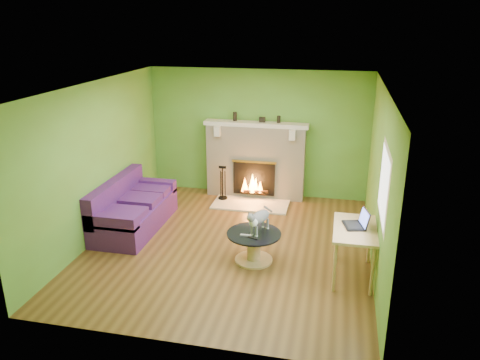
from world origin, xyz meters
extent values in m
plane|color=#533517|center=(0.00, 0.00, 0.00)|extent=(5.00, 5.00, 0.00)
plane|color=white|center=(0.00, 0.00, 2.60)|extent=(5.00, 5.00, 0.00)
plane|color=#54822A|center=(0.00, 2.50, 1.30)|extent=(5.00, 0.00, 5.00)
plane|color=#54822A|center=(0.00, -2.50, 1.30)|extent=(5.00, 0.00, 5.00)
plane|color=#54822A|center=(-2.25, 0.00, 1.30)|extent=(0.00, 5.00, 5.00)
plane|color=#54822A|center=(2.25, 0.00, 1.30)|extent=(0.00, 5.00, 5.00)
plane|color=silver|center=(2.24, -0.90, 1.55)|extent=(0.00, 1.20, 1.20)
plane|color=white|center=(2.23, -0.90, 1.55)|extent=(0.00, 1.06, 1.06)
cube|color=beige|center=(0.00, 2.33, 0.75)|extent=(2.00, 0.35, 1.50)
cube|color=black|center=(0.00, 2.13, 0.44)|extent=(0.85, 0.03, 0.68)
cube|color=gold|center=(0.00, 2.13, 0.80)|extent=(0.91, 0.02, 0.04)
cylinder|color=black|center=(0.00, 2.10, 0.16)|extent=(0.55, 0.07, 0.07)
cube|color=beige|center=(0.00, 2.30, 1.54)|extent=(2.10, 0.28, 0.08)
cube|color=beige|center=(-0.75, 2.11, 1.40)|extent=(0.12, 0.10, 0.20)
cube|color=beige|center=(0.75, 2.11, 1.40)|extent=(0.12, 0.10, 0.20)
cube|color=beige|center=(0.00, 1.80, 0.01)|extent=(1.50, 0.75, 0.03)
cube|color=beige|center=(0.00, 2.30, 1.54)|extent=(2.10, 0.28, 0.08)
cube|color=#49185D|center=(-1.80, 0.32, 0.22)|extent=(0.88, 1.95, 0.44)
cube|color=#49185D|center=(-2.15, 0.32, 0.60)|extent=(0.20, 1.95, 0.55)
cube|color=#49185D|center=(-1.80, -0.55, 0.50)|extent=(0.88, 0.20, 0.22)
cube|color=#49185D|center=(-1.80, 1.20, 0.50)|extent=(0.88, 0.20, 0.22)
cube|color=#49185D|center=(-1.75, -0.23, 0.50)|extent=(0.70, 0.52, 0.12)
cube|color=#49185D|center=(-1.75, 0.42, 0.50)|extent=(0.70, 0.52, 0.12)
cube|color=#49185D|center=(-1.75, 0.97, 0.50)|extent=(0.70, 0.52, 0.12)
cylinder|color=tan|center=(0.48, -0.41, 0.02)|extent=(0.58, 0.58, 0.03)
cylinder|color=tan|center=(0.48, -0.41, 0.23)|extent=(0.21, 0.21, 0.40)
cylinder|color=black|center=(0.48, -0.41, 0.46)|extent=(0.83, 0.83, 0.03)
cube|color=tan|center=(1.95, -0.55, 0.74)|extent=(0.60, 1.03, 0.04)
cylinder|color=tan|center=(1.70, -1.01, 0.36)|extent=(0.05, 0.05, 0.72)
cylinder|color=tan|center=(2.20, -1.01, 0.36)|extent=(0.05, 0.05, 0.72)
cylinder|color=tan|center=(1.70, -0.08, 0.36)|extent=(0.05, 0.05, 0.72)
cylinder|color=tan|center=(2.20, -0.08, 0.36)|extent=(0.05, 0.05, 0.72)
cube|color=gray|center=(0.38, -0.53, 0.48)|extent=(0.17, 0.05, 0.02)
cube|color=black|center=(0.50, -0.59, 0.48)|extent=(0.16, 0.10, 0.02)
cylinder|color=black|center=(-0.44, 2.33, 1.67)|extent=(0.08, 0.08, 0.18)
cylinder|color=black|center=(0.45, 2.33, 1.65)|extent=(0.07, 0.07, 0.14)
cube|color=black|center=(0.12, 2.33, 1.63)|extent=(0.12, 0.08, 0.10)
camera|label=1|loc=(1.64, -6.72, 3.56)|focal=35.00mm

